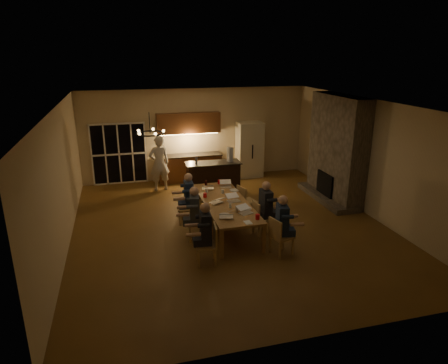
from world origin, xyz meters
TOP-DOWN VIEW (x-y plane):
  - floor at (0.00, 0.00)m, footprint 9.00×9.00m
  - back_wall at (0.00, 4.52)m, footprint 8.00×0.04m
  - left_wall at (-4.02, 0.00)m, footprint 0.04×9.00m
  - right_wall at (4.02, 0.00)m, footprint 0.04×9.00m
  - ceiling at (0.00, 0.00)m, footprint 8.00×9.00m
  - french_doors at (-2.70, 4.47)m, footprint 1.86×0.08m
  - fireplace at (3.70, 1.20)m, footprint 0.58×2.50m
  - kitchenette at (-0.30, 4.20)m, footprint 2.24×0.68m
  - refrigerator at (1.90, 4.15)m, footprint 0.90×0.68m
  - dining_table at (-0.15, -0.09)m, footprint 1.10×3.15m
  - bar_island at (0.14, 2.48)m, footprint 1.75×0.73m
  - chair_left_near at (-1.02, -1.73)m, footprint 0.49×0.49m
  - chair_left_mid at (-0.98, -0.51)m, footprint 0.50×0.50m
  - chair_left_far at (-1.04, 0.49)m, footprint 0.56×0.56m
  - chair_right_near at (0.73, -1.75)m, footprint 0.54×0.54m
  - chair_right_mid at (0.67, -0.67)m, footprint 0.47×0.47m
  - chair_right_far at (0.66, 0.57)m, footprint 0.54×0.54m
  - person_left_near at (-1.01, -1.65)m, footprint 0.65×0.65m
  - person_right_near at (0.76, -1.65)m, footprint 0.69×0.69m
  - person_left_mid at (-1.04, -0.56)m, footprint 0.69×0.69m
  - person_right_mid at (0.75, -0.62)m, footprint 0.61×0.61m
  - person_left_far at (-0.98, 0.55)m, footprint 0.63×0.63m
  - standing_person at (-1.45, 3.40)m, footprint 0.73×0.55m
  - chandelier at (-2.00, -0.83)m, footprint 0.60×0.60m
  - laptop_a at (-0.40, -1.09)m, footprint 0.38×0.36m
  - laptop_b at (0.12, -0.98)m, footprint 0.40×0.38m
  - laptop_c at (-0.40, -0.11)m, footprint 0.41×0.39m
  - laptop_d at (0.06, -0.14)m, footprint 0.36×0.32m
  - laptop_e at (-0.36, 1.00)m, footprint 0.38×0.35m
  - laptop_f at (0.16, 1.00)m, footprint 0.37×0.34m
  - mug_front at (-0.14, -0.53)m, footprint 0.07×0.07m
  - mug_mid at (-0.06, 0.53)m, footprint 0.08×0.08m
  - mug_back at (-0.46, 0.71)m, footprint 0.08×0.08m
  - redcup_near at (0.27, -1.37)m, footprint 0.10×0.10m
  - redcup_mid at (-0.58, 0.35)m, footprint 0.10×0.10m
  - redcup_far at (0.05, 1.34)m, footprint 0.08×0.08m
  - can_silver at (-0.07, -0.85)m, footprint 0.06×0.06m
  - can_cola at (-0.34, 1.34)m, footprint 0.07×0.07m
  - plate_near at (0.22, -0.71)m, footprint 0.27×0.27m
  - plate_left at (-0.40, -0.96)m, footprint 0.25×0.25m
  - plate_far at (0.31, 0.66)m, footprint 0.26×0.26m
  - notepad at (-0.00, -1.51)m, footprint 0.17×0.23m
  - bar_bottle at (-0.39, 2.48)m, footprint 0.08×0.08m
  - bar_blender at (0.69, 2.47)m, footprint 0.18×0.18m

SIDE VIEW (x-z plane):
  - floor at x=0.00m, z-range 0.00..0.00m
  - dining_table at x=-0.15m, z-range 0.00..0.75m
  - chair_left_near at x=-1.02m, z-range 0.00..0.89m
  - chair_left_mid at x=-0.98m, z-range 0.00..0.89m
  - chair_left_far at x=-1.04m, z-range 0.00..0.89m
  - chair_right_near at x=0.73m, z-range 0.00..0.89m
  - chair_right_mid at x=0.67m, z-range 0.00..0.89m
  - chair_right_far at x=0.66m, z-range 0.00..0.89m
  - bar_island at x=0.14m, z-range 0.00..1.08m
  - person_left_near at x=-1.01m, z-range 0.00..1.38m
  - person_right_near at x=0.76m, z-range 0.00..1.38m
  - person_left_mid at x=-1.04m, z-range 0.00..1.38m
  - person_right_mid at x=0.75m, z-range 0.00..1.38m
  - person_left_far at x=-0.98m, z-range 0.00..1.38m
  - notepad at x=0.00m, z-range 0.75..0.76m
  - plate_near at x=0.22m, z-range 0.75..0.77m
  - plate_left at x=-0.40m, z-range 0.75..0.77m
  - plate_far at x=0.31m, z-range 0.75..0.77m
  - mug_front at x=-0.14m, z-range 0.75..0.85m
  - mug_mid at x=-0.06m, z-range 0.75..0.85m
  - mug_back at x=-0.46m, z-range 0.75..0.85m
  - redcup_near at x=0.27m, z-range 0.75..0.87m
  - redcup_mid at x=-0.58m, z-range 0.75..0.87m
  - redcup_far at x=0.05m, z-range 0.75..0.87m
  - can_silver at x=-0.07m, z-range 0.75..0.87m
  - can_cola at x=-0.34m, z-range 0.75..0.87m
  - laptop_a at x=-0.40m, z-range 0.75..0.98m
  - laptop_b at x=0.12m, z-range 0.75..0.98m
  - laptop_c at x=-0.40m, z-range 0.75..0.98m
  - laptop_d at x=0.06m, z-range 0.75..0.98m
  - laptop_e at x=-0.36m, z-range 0.75..0.98m
  - laptop_f at x=0.16m, z-range 0.75..0.98m
  - standing_person at x=-1.45m, z-range 0.00..1.84m
  - refrigerator at x=1.90m, z-range 0.00..2.00m
  - french_doors at x=-2.70m, z-range 0.00..2.10m
  - kitchenette at x=-0.30m, z-range 0.00..2.40m
  - bar_bottle at x=-0.39m, z-range 1.08..1.32m
  - bar_blender at x=0.69m, z-range 1.08..1.54m
  - back_wall at x=0.00m, z-range 0.00..3.20m
  - left_wall at x=-4.02m, z-range 0.00..3.20m
  - right_wall at x=4.02m, z-range 0.00..3.20m
  - fireplace at x=3.70m, z-range 0.00..3.20m
  - chandelier at x=-2.00m, z-range 2.73..2.77m
  - ceiling at x=0.00m, z-range 3.20..3.24m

